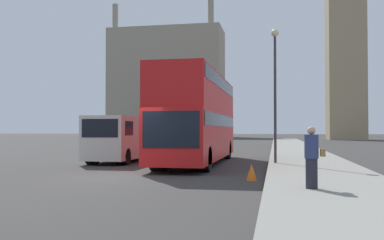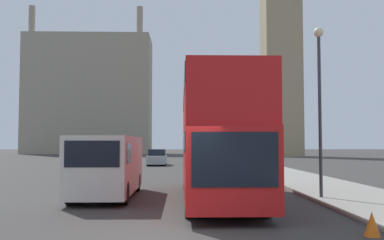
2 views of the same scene
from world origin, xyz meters
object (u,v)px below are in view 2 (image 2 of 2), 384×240
object	(u,v)px
red_double_decker_bus	(216,135)
white_van	(108,165)
street_lamp	(319,86)
parked_sedan	(157,158)

from	to	relation	value
red_double_decker_bus	white_van	xyz separation A→B (m)	(-4.14, 0.63, -1.12)
white_van	street_lamp	world-z (taller)	street_lamp
red_double_decker_bus	parked_sedan	bearing A→B (deg)	98.11
white_van	street_lamp	bearing A→B (deg)	-8.78
red_double_decker_bus	street_lamp	world-z (taller)	street_lamp
street_lamp	parked_sedan	bearing A→B (deg)	105.78
red_double_decker_bus	parked_sedan	world-z (taller)	red_double_decker_bus
parked_sedan	red_double_decker_bus	bearing A→B (deg)	-81.89
parked_sedan	white_van	bearing A→B (deg)	-91.17
red_double_decker_bus	white_van	distance (m)	4.34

